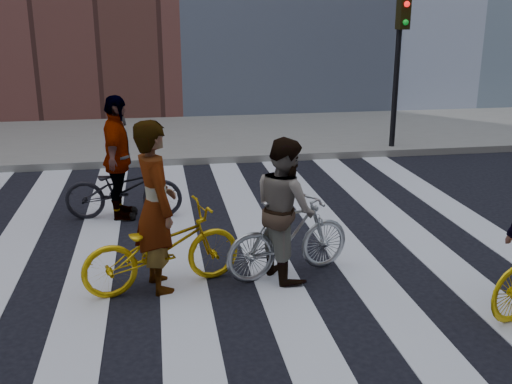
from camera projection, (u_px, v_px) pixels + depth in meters
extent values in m
plane|color=black|center=(224.00, 261.00, 7.63)|extent=(100.00, 100.00, 0.00)
cube|color=gray|center=(189.00, 137.00, 14.68)|extent=(100.00, 5.00, 0.15)
cube|color=silver|center=(91.00, 270.00, 7.37)|extent=(0.55, 10.00, 0.01)
cube|color=silver|center=(181.00, 264.00, 7.54)|extent=(0.55, 10.00, 0.01)
cube|color=silver|center=(267.00, 258.00, 7.72)|extent=(0.55, 10.00, 0.01)
cube|color=silver|center=(349.00, 253.00, 7.89)|extent=(0.55, 10.00, 0.01)
cube|color=silver|center=(427.00, 247.00, 8.07)|extent=(0.55, 10.00, 0.01)
cube|color=silver|center=(502.00, 242.00, 8.24)|extent=(0.55, 10.00, 0.01)
cylinder|color=black|center=(396.00, 81.00, 12.96)|extent=(0.12, 0.12, 3.20)
cube|color=black|center=(403.00, 13.00, 12.40)|extent=(0.22, 0.28, 0.65)
sphere|color=red|center=(407.00, 4.00, 12.21)|extent=(0.12, 0.12, 0.12)
sphere|color=#0CCC26|center=(406.00, 22.00, 12.32)|extent=(0.12, 0.12, 0.12)
imported|color=gold|center=(162.00, 248.00, 6.80)|extent=(1.95, 1.11, 0.97)
imported|color=#A0A4A9|center=(289.00, 237.00, 7.11)|extent=(1.69, 0.89, 0.98)
imported|color=black|center=(123.00, 189.00, 9.10)|extent=(1.81, 0.74, 0.93)
imported|color=slate|center=(156.00, 207.00, 6.64)|extent=(0.64, 0.81, 1.96)
imported|color=slate|center=(285.00, 208.00, 7.00)|extent=(0.85, 0.97, 1.70)
imported|color=slate|center=(118.00, 158.00, 8.95)|extent=(0.54, 1.14, 1.89)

